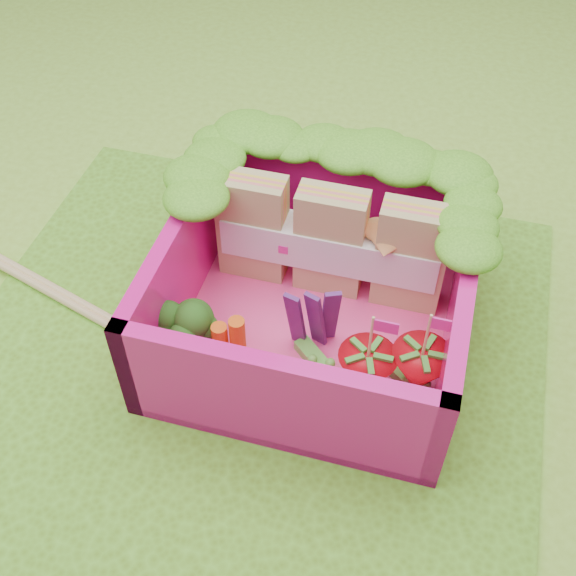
% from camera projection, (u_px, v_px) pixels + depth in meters
% --- Properties ---
extents(ground, '(14.00, 14.00, 0.00)m').
position_uv_depth(ground, '(244.00, 368.00, 3.24)').
color(ground, '#84B332').
rests_on(ground, ground).
extents(placemat, '(2.60, 2.60, 0.03)m').
position_uv_depth(placemat, '(244.00, 366.00, 3.23)').
color(placemat, '#5A9521').
rests_on(placemat, ground).
extents(bento_floor, '(1.30, 1.30, 0.05)m').
position_uv_depth(bento_floor, '(315.00, 326.00, 3.33)').
color(bento_floor, '#FD408C').
rests_on(bento_floor, placemat).
extents(bento_box, '(1.30, 1.30, 0.55)m').
position_uv_depth(bento_box, '(316.00, 290.00, 3.15)').
color(bento_box, '#E91388').
rests_on(bento_box, placemat).
extents(lettuce_ruffle, '(1.43, 0.76, 0.11)m').
position_uv_depth(lettuce_ruffle, '(344.00, 164.00, 3.21)').
color(lettuce_ruffle, '#3A8718').
rests_on(lettuce_ruffle, bento_box).
extents(sandwich_stack, '(1.05, 0.18, 0.56)m').
position_uv_depth(sandwich_stack, '(332.00, 242.00, 3.28)').
color(sandwich_stack, tan).
rests_on(sandwich_stack, bento_floor).
extents(broccoli, '(0.33, 0.33, 0.27)m').
position_uv_depth(broccoli, '(187.00, 322.00, 3.07)').
color(broccoli, '#6A994A').
rests_on(broccoli, bento_floor).
extents(carrot_sticks, '(0.14, 0.09, 0.29)m').
position_uv_depth(carrot_sticks, '(230.00, 344.00, 3.06)').
color(carrot_sticks, orange).
rests_on(carrot_sticks, bento_floor).
extents(purple_wedges, '(0.21, 0.10, 0.38)m').
position_uv_depth(purple_wedges, '(314.00, 318.00, 3.09)').
color(purple_wedges, '#481A5C').
rests_on(purple_wedges, bento_floor).
extents(strawberry_left, '(0.24, 0.24, 0.48)m').
position_uv_depth(strawberry_left, '(366.00, 373.00, 2.97)').
color(strawberry_left, red).
rests_on(strawberry_left, bento_floor).
extents(strawberry_right, '(0.25, 0.25, 0.49)m').
position_uv_depth(strawberry_right, '(419.00, 371.00, 2.97)').
color(strawberry_right, red).
rests_on(strawberry_right, bento_floor).
extents(snap_peas, '(0.72, 0.48, 0.05)m').
position_uv_depth(snap_peas, '(376.00, 376.00, 3.09)').
color(snap_peas, '#60BA3A').
rests_on(snap_peas, bento_floor).
extents(chopsticks, '(2.28, 0.74, 0.04)m').
position_uv_depth(chopsticks, '(57.00, 293.00, 3.48)').
color(chopsticks, '#DFB07A').
rests_on(chopsticks, placemat).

